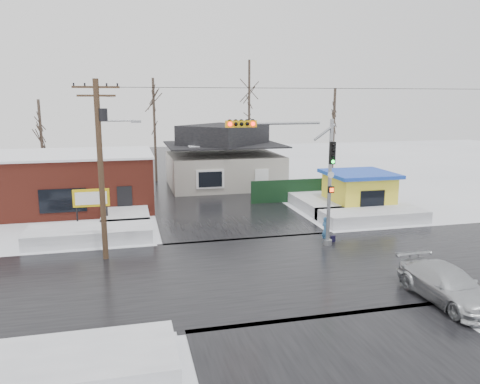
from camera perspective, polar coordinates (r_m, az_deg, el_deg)
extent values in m
plane|color=white|center=(22.83, 4.39, -9.39)|extent=(120.00, 120.00, 0.00)
cube|color=black|center=(22.83, 4.39, -9.37)|extent=(10.00, 120.00, 0.02)
cube|color=black|center=(22.83, 4.39, -9.37)|extent=(120.00, 10.00, 0.02)
cube|color=white|center=(28.43, -17.82, -4.87)|extent=(7.00, 3.00, 0.80)
cube|color=white|center=(32.39, 15.82, -2.80)|extent=(7.00, 3.00, 0.80)
cube|color=white|center=(15.53, -21.50, -19.30)|extent=(7.00, 3.00, 0.70)
cube|color=white|center=(33.18, -13.79, -2.36)|extent=(3.00, 8.00, 0.80)
cube|color=white|center=(35.89, 9.14, -1.15)|extent=(3.00, 8.00, 0.80)
cylinder|color=gray|center=(26.02, 10.87, 1.02)|extent=(0.20, 0.20, 7.00)
cylinder|color=gray|center=(26.82, 10.60, -6.04)|extent=(0.50, 0.50, 0.30)
cylinder|color=gray|center=(24.55, 4.70, 8.34)|extent=(4.60, 0.14, 0.14)
cube|color=gold|center=(24.00, 0.11, 8.31)|extent=(1.60, 0.28, 0.35)
sphere|color=#FF0C0C|center=(23.71, -1.22, 8.27)|extent=(0.20, 0.20, 0.20)
sphere|color=#FF0C0C|center=(24.00, 1.61, 8.30)|extent=(0.20, 0.20, 0.20)
cube|color=black|center=(25.60, 11.19, 4.69)|extent=(0.30, 0.22, 1.20)
sphere|color=#0CE533|center=(25.53, 11.29, 3.65)|extent=(0.18, 0.18, 0.18)
cube|color=black|center=(25.90, 11.02, 0.29)|extent=(0.30, 0.20, 0.35)
cylinder|color=#382619|center=(24.09, -16.60, 2.34)|extent=(0.28, 0.28, 9.00)
cube|color=#382619|center=(23.83, -17.17, 12.13)|extent=(2.20, 0.10, 0.10)
cube|color=#382619|center=(23.82, -17.11, 11.17)|extent=(1.80, 0.10, 0.10)
cylinder|color=black|center=(23.82, -16.37, 9.04)|extent=(0.44, 0.44, 0.60)
cylinder|color=gray|center=(23.81, -14.76, 8.40)|extent=(1.80, 0.08, 0.08)
cube|color=gray|center=(23.82, -12.56, 8.38)|extent=(0.50, 0.22, 0.12)
cube|color=maroon|center=(37.04, -20.11, 1.21)|extent=(12.00, 8.00, 4.00)
cube|color=white|center=(36.76, -20.33, 4.35)|extent=(12.20, 8.20, 0.15)
cube|color=black|center=(33.23, -20.78, -0.99)|extent=(3.00, 0.08, 1.60)
cube|color=black|center=(33.01, -13.85, -1.19)|extent=(1.00, 0.08, 2.20)
cylinder|color=black|center=(30.80, -19.23, -2.77)|extent=(0.10, 0.10, 1.80)
cylinder|color=black|center=(30.67, -15.89, -2.62)|extent=(0.10, 0.10, 1.80)
cube|color=gold|center=(30.48, -17.69, -0.69)|extent=(2.20, 0.18, 1.10)
cube|color=white|center=(30.38, -17.70, -0.73)|extent=(1.90, 0.02, 0.80)
cube|color=#ADA69C|center=(43.66, -1.99, 2.67)|extent=(10.00, 8.00, 3.00)
cube|color=black|center=(43.37, -2.01, 5.81)|extent=(10.40, 8.40, 0.12)
pyramid|color=black|center=(43.29, -2.02, 7.08)|extent=(9.00, 7.00, 1.80)
cube|color=maroon|center=(45.00, 1.75, 7.29)|extent=(0.70, 0.70, 1.40)
cube|color=white|center=(39.38, -3.64, 1.56)|extent=(2.40, 0.12, 1.60)
cube|color=yellow|center=(35.00, 14.23, -0.17)|extent=(4.00, 4.00, 2.60)
cube|color=blue|center=(34.75, 14.34, 2.18)|extent=(4.60, 4.60, 0.25)
cube|color=black|center=(33.26, 15.85, -0.84)|extent=(1.80, 0.06, 1.20)
cube|color=black|center=(37.43, 7.28, 0.20)|extent=(8.00, 0.12, 1.80)
cylinder|color=#332821|center=(46.46, -10.36, 7.36)|extent=(0.24, 0.24, 10.00)
cylinder|color=#332821|center=(49.97, 1.12, 8.96)|extent=(0.24, 0.24, 12.00)
cylinder|color=#332821|center=(44.55, 11.31, 6.52)|extent=(0.24, 0.24, 9.00)
cylinder|color=#332821|center=(45.07, -23.00, 5.26)|extent=(0.24, 0.24, 8.00)
imported|color=teal|center=(26.92, 10.37, -4.61)|extent=(0.51, 0.63, 1.52)
imported|color=silver|center=(20.89, 23.93, -10.34)|extent=(2.14, 4.88, 1.40)
cube|color=black|center=(27.36, 11.24, -5.65)|extent=(0.30, 0.17, 0.35)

